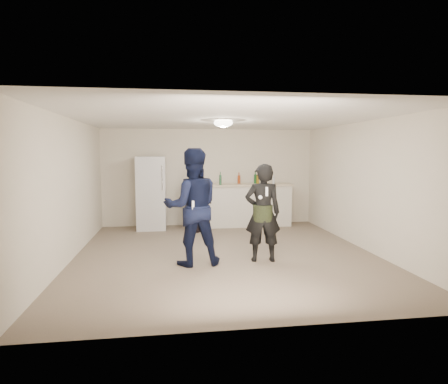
{
  "coord_description": "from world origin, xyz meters",
  "views": [
    {
      "loc": [
        -0.98,
        -6.77,
        1.88
      ],
      "look_at": [
        0.0,
        0.2,
        1.15
      ],
      "focal_mm": 30.0,
      "sensor_mm": 36.0,
      "label": 1
    }
  ],
  "objects": [
    {
      "name": "floor",
      "position": [
        0.0,
        0.0,
        0.0
      ],
      "size": [
        6.0,
        6.0,
        0.0
      ],
      "primitive_type": "plane",
      "color": "#6B5B4C",
      "rests_on": "ground"
    },
    {
      "name": "ceiling",
      "position": [
        0.0,
        0.0,
        2.5
      ],
      "size": [
        6.0,
        6.0,
        0.0
      ],
      "primitive_type": "plane",
      "rotation": [
        3.14,
        0.0,
        0.0
      ],
      "color": "silver",
      "rests_on": "wall_back"
    },
    {
      "name": "wall_back",
      "position": [
        0.0,
        3.0,
        1.25
      ],
      "size": [
        6.0,
        0.0,
        6.0
      ],
      "primitive_type": "plane",
      "rotation": [
        1.57,
        0.0,
        0.0
      ],
      "color": "beige",
      "rests_on": "floor"
    },
    {
      "name": "wall_front",
      "position": [
        0.0,
        -3.0,
        1.25
      ],
      "size": [
        6.0,
        0.0,
        6.0
      ],
      "primitive_type": "plane",
      "rotation": [
        -1.57,
        0.0,
        0.0
      ],
      "color": "beige",
      "rests_on": "floor"
    },
    {
      "name": "wall_left",
      "position": [
        -2.75,
        0.0,
        1.25
      ],
      "size": [
        0.0,
        6.0,
        6.0
      ],
      "primitive_type": "plane",
      "rotation": [
        1.57,
        0.0,
        1.57
      ],
      "color": "beige",
      "rests_on": "floor"
    },
    {
      "name": "wall_right",
      "position": [
        2.75,
        0.0,
        1.25
      ],
      "size": [
        0.0,
        6.0,
        6.0
      ],
      "primitive_type": "plane",
      "rotation": [
        1.57,
        0.0,
        -1.57
      ],
      "color": "beige",
      "rests_on": "floor"
    },
    {
      "name": "counter",
      "position": [
        0.76,
        2.67,
        0.53
      ],
      "size": [
        2.6,
        0.56,
        1.05
      ],
      "primitive_type": "cube",
      "color": "silver",
      "rests_on": "floor"
    },
    {
      "name": "counter_top",
      "position": [
        0.76,
        2.67,
        1.07
      ],
      "size": [
        2.68,
        0.64,
        0.04
      ],
      "primitive_type": "cube",
      "color": "beige",
      "rests_on": "counter"
    },
    {
      "name": "fridge",
      "position": [
        -1.48,
        2.6,
        0.9
      ],
      "size": [
        0.7,
        0.7,
        1.8
      ],
      "primitive_type": "cube",
      "color": "silver",
      "rests_on": "floor"
    },
    {
      "name": "fridge_handle",
      "position": [
        -1.2,
        2.23,
        1.3
      ],
      "size": [
        0.02,
        0.02,
        0.6
      ],
      "primitive_type": "cylinder",
      "color": "white",
      "rests_on": "fridge"
    },
    {
      "name": "ceiling_dome",
      "position": [
        0.0,
        0.3,
        2.45
      ],
      "size": [
        0.36,
        0.36,
        0.16
      ],
      "primitive_type": "ellipsoid",
      "color": "white",
      "rests_on": "ceiling"
    },
    {
      "name": "shaker",
      "position": [
        -0.17,
        2.64,
        1.18
      ],
      "size": [
        0.08,
        0.08,
        0.17
      ],
      "primitive_type": "cylinder",
      "color": "silver",
      "rests_on": "counter_top"
    },
    {
      "name": "man",
      "position": [
        -0.64,
        -0.54,
        0.98
      ],
      "size": [
        1.01,
        0.82,
        1.97
      ],
      "primitive_type": "imported",
      "rotation": [
        0.0,
        0.0,
        3.23
      ],
      "color": "#0D1539",
      "rests_on": "floor"
    },
    {
      "name": "woman",
      "position": [
        0.58,
        -0.52,
        0.85
      ],
      "size": [
        0.66,
        0.46,
        1.7
      ],
      "primitive_type": "imported",
      "rotation": [
        0.0,
        0.0,
        3.05
      ],
      "color": "black",
      "rests_on": "floor"
    },
    {
      "name": "camo_shorts",
      "position": [
        0.58,
        -0.52,
        0.85
      ],
      "size": [
        0.34,
        0.34,
        0.28
      ],
      "primitive_type": "cylinder",
      "color": "#243217",
      "rests_on": "woman"
    },
    {
      "name": "spectator",
      "position": [
        -0.45,
        2.06,
        0.75
      ],
      "size": [
        0.93,
        0.77,
        1.49
      ],
      "primitive_type": "imported",
      "rotation": [
        0.0,
        0.0,
        2.58
      ],
      "color": "black",
      "rests_on": "floor"
    },
    {
      "name": "remote_man",
      "position": [
        -0.64,
        -0.82,
        1.05
      ],
      "size": [
        0.04,
        0.04,
        0.15
      ],
      "primitive_type": "cube",
      "color": "white",
      "rests_on": "man"
    },
    {
      "name": "nunchuk_man",
      "position": [
        -0.52,
        -0.79,
        0.98
      ],
      "size": [
        0.07,
        0.07,
        0.07
      ],
      "primitive_type": "sphere",
      "color": "silver",
      "rests_on": "man"
    },
    {
      "name": "remote_woman",
      "position": [
        0.58,
        -0.77,
        1.25
      ],
      "size": [
        0.04,
        0.04,
        0.15
      ],
      "primitive_type": "cube",
      "color": "white",
      "rests_on": "woman"
    },
    {
      "name": "nunchuk_woman",
      "position": [
        0.48,
        -0.74,
        1.15
      ],
      "size": [
        0.07,
        0.07,
        0.07
      ],
      "primitive_type": "sphere",
      "color": "white",
      "rests_on": "woman"
    },
    {
      "name": "bottle_cluster",
      "position": [
        1.01,
        2.73,
        1.2
      ],
      "size": [
        1.44,
        0.38,
        0.24
      ],
      "color": "#B1B8BC",
      "rests_on": "counter_top"
    }
  ]
}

